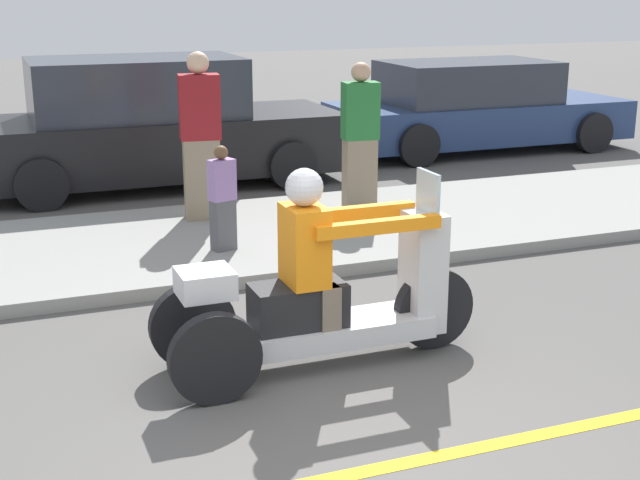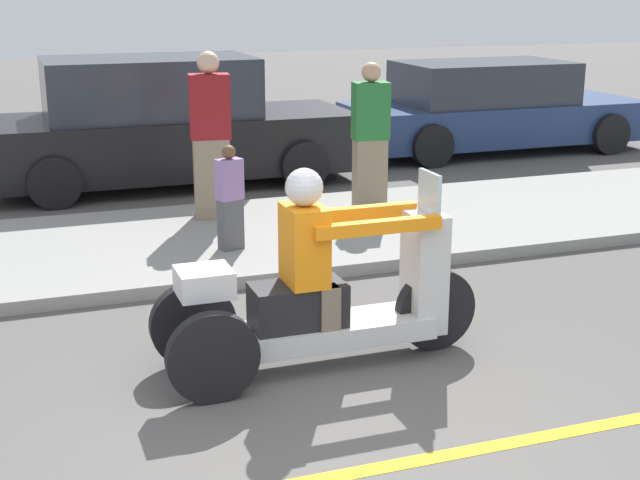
# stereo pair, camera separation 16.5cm
# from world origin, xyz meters

# --- Properties ---
(ground_plane) EXTENTS (60.00, 60.00, 0.00)m
(ground_plane) POSITION_xyz_m (0.00, 0.00, 0.00)
(ground_plane) COLOR #565451
(lane_stripe) EXTENTS (24.00, 0.12, 0.01)m
(lane_stripe) POSITION_xyz_m (0.38, 0.00, 0.00)
(lane_stripe) COLOR gold
(lane_stripe) RESTS_ON ground
(sidewalk_strip) EXTENTS (28.00, 2.80, 0.12)m
(sidewalk_strip) POSITION_xyz_m (0.00, 4.60, 0.06)
(sidewalk_strip) COLOR gray
(sidewalk_strip) RESTS_ON ground
(motorcycle_trike) EXTENTS (2.36, 0.72, 1.44)m
(motorcycle_trike) POSITION_xyz_m (0.38, 1.45, 0.51)
(motorcycle_trike) COLOR black
(motorcycle_trike) RESTS_ON ground
(spectator_by_tree) EXTENTS (0.42, 0.28, 1.66)m
(spectator_by_tree) POSITION_xyz_m (2.29, 5.09, 0.92)
(spectator_by_tree) COLOR gray
(spectator_by_tree) RESTS_ON sidewalk_strip
(spectator_near_curb) EXTENTS (0.28, 0.21, 1.03)m
(spectator_near_curb) POSITION_xyz_m (0.40, 4.07, 0.62)
(spectator_near_curb) COLOR #515156
(spectator_near_curb) RESTS_ON sidewalk_strip
(spectator_end_of_line) EXTENTS (0.46, 0.32, 1.81)m
(spectator_end_of_line) POSITION_xyz_m (0.51, 5.33, 0.99)
(spectator_end_of_line) COLOR gray
(spectator_end_of_line) RESTS_ON sidewalk_strip
(parked_car_lot_right) EXTENTS (4.86, 2.03, 1.69)m
(parked_car_lot_right) POSITION_xyz_m (0.42, 7.73, 0.79)
(parked_car_lot_right) COLOR black
(parked_car_lot_right) RESTS_ON ground
(parked_car_lot_far) EXTENTS (4.80, 2.01, 1.43)m
(parked_car_lot_far) POSITION_xyz_m (5.79, 8.45, 0.68)
(parked_car_lot_far) COLOR navy
(parked_car_lot_far) RESTS_ON ground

